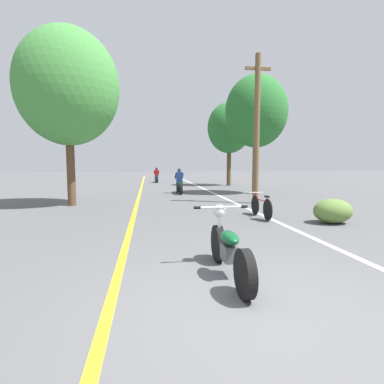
{
  "coord_description": "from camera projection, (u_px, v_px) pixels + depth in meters",
  "views": [
    {
      "loc": [
        -1.23,
        -3.23,
        1.69
      ],
      "look_at": [
        -0.01,
        5.0,
        0.9
      ],
      "focal_mm": 28.0,
      "sensor_mm": 36.0,
      "label": 1
    }
  ],
  "objects": [
    {
      "name": "roadside_tree_left",
      "position": [
        68.0,
        87.0,
        11.68
      ],
      "size": [
        3.96,
        3.56,
        6.95
      ],
      "color": "#513A23",
      "rests_on": "ground"
    },
    {
      "name": "motorcycle_rider_lead",
      "position": [
        179.0,
        184.0,
        16.97
      ],
      "size": [
        0.5,
        2.02,
        1.44
      ],
      "color": "black",
      "rests_on": "ground"
    },
    {
      "name": "bicycle_parked",
      "position": [
        261.0,
        206.0,
        9.38
      ],
      "size": [
        0.44,
        1.7,
        0.76
      ],
      "color": "black",
      "rests_on": "ground"
    },
    {
      "name": "roadside_tree_right_far",
      "position": [
        229.0,
        128.0,
        22.71
      ],
      "size": [
        3.33,
        3.0,
        6.31
      ],
      "color": "#513A23",
      "rests_on": "ground"
    },
    {
      "name": "motorcycle_rider_far",
      "position": [
        157.0,
        177.0,
        26.96
      ],
      "size": [
        0.5,
        1.98,
        1.34
      ],
      "color": "black",
      "rests_on": "ground"
    },
    {
      "name": "motorcycle_foreground",
      "position": [
        228.0,
        248.0,
        4.51
      ],
      "size": [
        0.91,
        2.09,
        1.0
      ],
      "color": "black",
      "rests_on": "ground"
    },
    {
      "name": "roadside_tree_right_near",
      "position": [
        256.0,
        112.0,
        16.48
      ],
      "size": [
        3.45,
        3.1,
        6.55
      ],
      "color": "#513A23",
      "rests_on": "ground"
    },
    {
      "name": "roadside_bush",
      "position": [
        333.0,
        211.0,
        8.49
      ],
      "size": [
        1.1,
        0.88,
        0.7
      ],
      "color": "#5B7A38",
      "rests_on": "ground"
    },
    {
      "name": "lane_stripe_center",
      "position": [
        139.0,
        195.0,
        16.07
      ],
      "size": [
        0.14,
        48.0,
        0.01
      ],
      "primitive_type": "cube",
      "color": "yellow",
      "rests_on": "ground"
    },
    {
      "name": "utility_pole",
      "position": [
        257.0,
        128.0,
        12.53
      ],
      "size": [
        1.1,
        0.24,
        6.19
      ],
      "color": "brown",
      "rests_on": "ground"
    },
    {
      "name": "lane_stripe_edge",
      "position": [
        215.0,
        194.0,
        16.68
      ],
      "size": [
        0.14,
        48.0,
        0.01
      ],
      "primitive_type": "cube",
      "color": "white",
      "rests_on": "ground"
    },
    {
      "name": "ground_plane",
      "position": [
        255.0,
        308.0,
        3.52
      ],
      "size": [
        120.0,
        120.0,
        0.0
      ],
      "primitive_type": "plane",
      "color": "#515154"
    }
  ]
}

